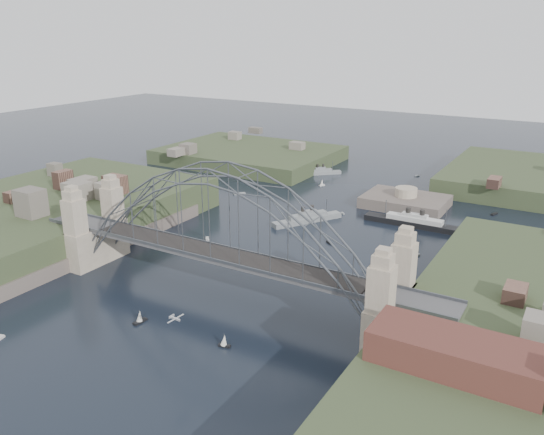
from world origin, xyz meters
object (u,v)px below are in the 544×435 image
(naval_cruiser_near, at_px, (307,219))
(naval_cruiser_far, at_px, (320,172))
(fort_island, at_px, (405,208))
(bridge, at_px, (220,233))
(ocean_liner, at_px, (414,223))
(wharf_shed, at_px, (455,353))

(naval_cruiser_near, bearing_deg, naval_cruiser_far, 111.94)
(fort_island, distance_m, naval_cruiser_near, 30.73)
(bridge, distance_m, naval_cruiser_near, 46.41)
(bridge, distance_m, naval_cruiser_far, 94.18)
(bridge, height_order, naval_cruiser_far, bridge)
(naval_cruiser_near, height_order, ocean_liner, ocean_liner)
(naval_cruiser_near, bearing_deg, wharf_shed, -49.93)
(naval_cruiser_far, distance_m, ocean_liner, 55.28)
(wharf_shed, bearing_deg, naval_cruiser_far, 122.99)
(wharf_shed, height_order, naval_cruiser_far, wharf_shed)
(fort_island, bearing_deg, naval_cruiser_near, -124.39)
(ocean_liner, bearing_deg, naval_cruiser_near, -156.29)
(fort_island, bearing_deg, wharf_shed, -69.15)
(naval_cruiser_near, bearing_deg, fort_island, 55.61)
(bridge, bearing_deg, naval_cruiser_far, 104.73)
(wharf_shed, relative_size, naval_cruiser_far, 1.68)
(fort_island, bearing_deg, naval_cruiser_far, 150.31)
(fort_island, height_order, ocean_liner, ocean_liner)
(bridge, relative_size, naval_cruiser_near, 4.66)
(fort_island, relative_size, naval_cruiser_far, 1.85)
(naval_cruiser_near, bearing_deg, ocean_liner, 23.71)
(wharf_shed, xyz_separation_m, naval_cruiser_near, (-49.35, 58.66, -9.10))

